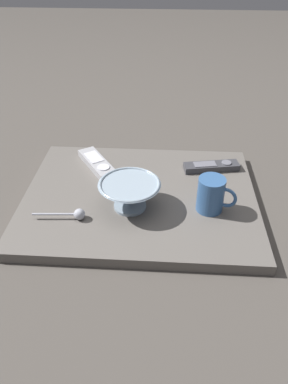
{
  "coord_description": "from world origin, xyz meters",
  "views": [
    {
      "loc": [
        0.07,
        -0.86,
        0.66
      ],
      "look_at": [
        0.01,
        -0.02,
        0.05
      ],
      "focal_mm": 34.87,
      "sensor_mm": 36.0,
      "label": 1
    }
  ],
  "objects_px": {
    "teaspoon": "(76,214)",
    "tv_remote_near": "(97,163)",
    "cereal_bowl": "(130,194)",
    "coffee_mug": "(211,195)",
    "tv_remote_far": "(211,167)"
  },
  "relations": [
    {
      "from": "cereal_bowl",
      "to": "tv_remote_far",
      "type": "xyz_separation_m",
      "value": [
        0.24,
        0.21,
        -0.03
      ]
    },
    {
      "from": "tv_remote_near",
      "to": "cereal_bowl",
      "type": "bearing_deg",
      "value": -58.29
    },
    {
      "from": "tv_remote_far",
      "to": "teaspoon",
      "type": "bearing_deg",
      "value": -144.57
    },
    {
      "from": "cereal_bowl",
      "to": "teaspoon",
      "type": "height_order",
      "value": "cereal_bowl"
    },
    {
      "from": "coffee_mug",
      "to": "teaspoon",
      "type": "bearing_deg",
      "value": -169.87
    },
    {
      "from": "coffee_mug",
      "to": "tv_remote_near",
      "type": "distance_m",
      "value": 0.4
    },
    {
      "from": "tv_remote_far",
      "to": "coffee_mug",
      "type": "bearing_deg",
      "value": -95.73
    },
    {
      "from": "coffee_mug",
      "to": "tv_remote_near",
      "type": "xyz_separation_m",
      "value": [
        -0.34,
        0.2,
        -0.04
      ]
    },
    {
      "from": "teaspoon",
      "to": "tv_remote_near",
      "type": "height_order",
      "value": "teaspoon"
    },
    {
      "from": "teaspoon",
      "to": "tv_remote_far",
      "type": "distance_m",
      "value": 0.46
    },
    {
      "from": "cereal_bowl",
      "to": "coffee_mug",
      "type": "xyz_separation_m",
      "value": [
        0.22,
        0.0,
        0.0
      ]
    },
    {
      "from": "cereal_bowl",
      "to": "coffee_mug",
      "type": "distance_m",
      "value": 0.22
    },
    {
      "from": "tv_remote_far",
      "to": "cereal_bowl",
      "type": "bearing_deg",
      "value": -139.08
    },
    {
      "from": "teaspoon",
      "to": "tv_remote_far",
      "type": "relative_size",
      "value": 0.78
    },
    {
      "from": "teaspoon",
      "to": "tv_remote_near",
      "type": "xyz_separation_m",
      "value": [
        0.01,
        0.26,
        -0.0
      ]
    }
  ]
}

